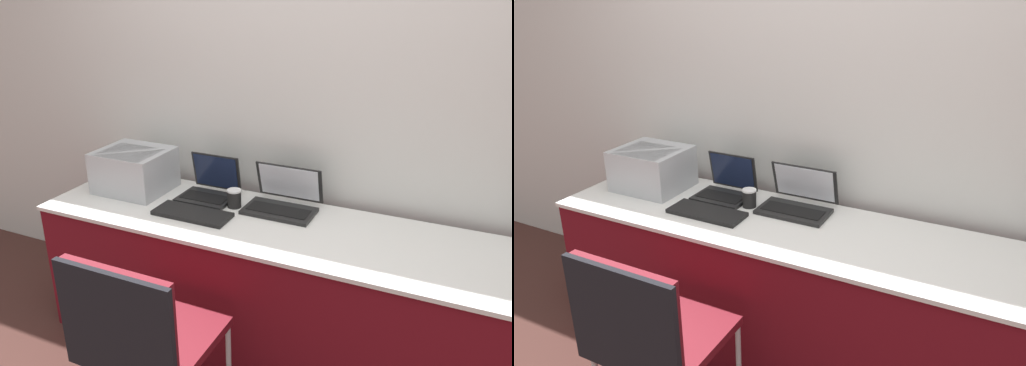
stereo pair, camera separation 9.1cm
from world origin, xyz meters
The scene contains 8 objects.
wall_back centered at (0.00, 0.72, 1.30)m, with size 8.00×0.05×2.60m.
table centered at (0.00, 0.31, 0.36)m, with size 2.43×0.64×0.72m.
printer centered at (-0.89, 0.39, 0.85)m, with size 0.37×0.33×0.23m.
laptop_left centered at (-0.47, 0.47, 0.77)m, with size 0.28×0.25×0.22m.
laptop_right centered at (-0.06, 0.49, 0.77)m, with size 0.35×0.27×0.21m.
external_keyboard centered at (-0.43, 0.23, 0.73)m, with size 0.39×0.15×0.02m.
coffee_cup centered at (-0.29, 0.41, 0.77)m, with size 0.07×0.07×0.09m.
chair centered at (-0.29, -0.43, 0.55)m, with size 0.49×0.47×0.87m.
Camera 1 is at (0.77, -1.66, 1.78)m, focal length 35.00 mm.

